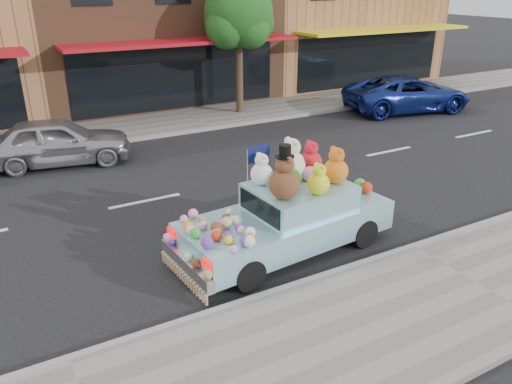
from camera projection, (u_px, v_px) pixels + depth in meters
ground at (282, 173)px, 14.13m from camera, size 120.00×120.00×0.00m
near_sidewalk at (475, 284)px, 8.88m from camera, size 60.00×3.00×0.12m
far_sidewalk at (194, 119)px, 19.33m from camera, size 60.00×3.00×0.12m
near_kerb at (413, 248)px, 10.08m from camera, size 60.00×0.12×0.13m
far_kerb at (210, 128)px, 18.12m from camera, size 60.00×0.12×0.13m
storefront_mid at (143, 14)px, 22.32m from camera, size 10.00×9.80×7.30m
storefront_right at (325, 8)px, 26.78m from camera, size 10.00×9.80×7.30m
street_tree at (239, 18)px, 18.85m from camera, size 3.00×2.70×5.22m
car_silver at (57, 141)px, 14.57m from camera, size 4.35×2.42×1.40m
car_blue at (408, 94)px, 20.53m from camera, size 5.60×3.45×1.45m
art_car at (288, 213)px, 9.84m from camera, size 4.62×2.12×2.39m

